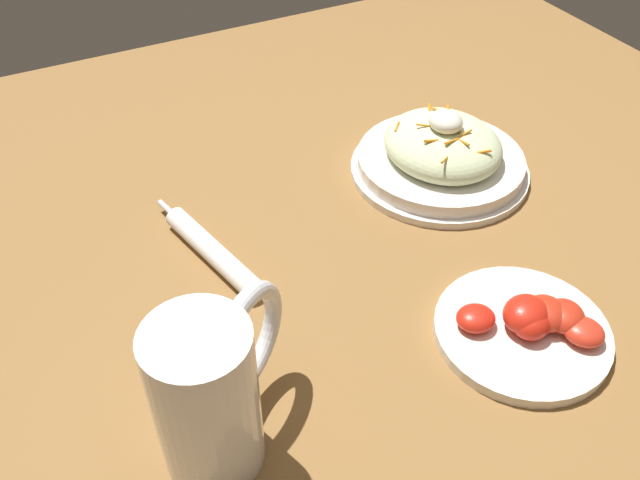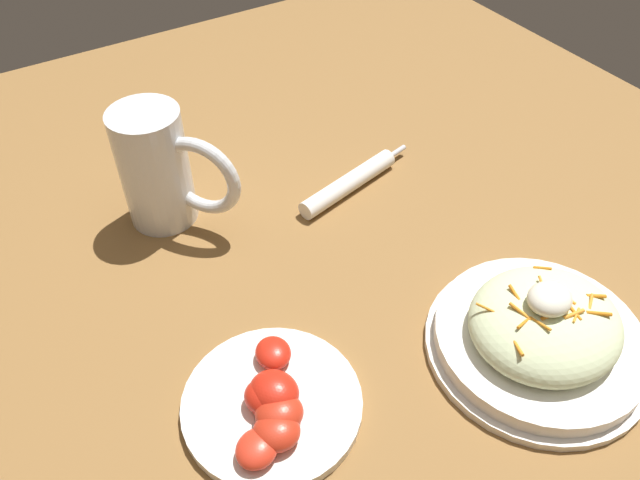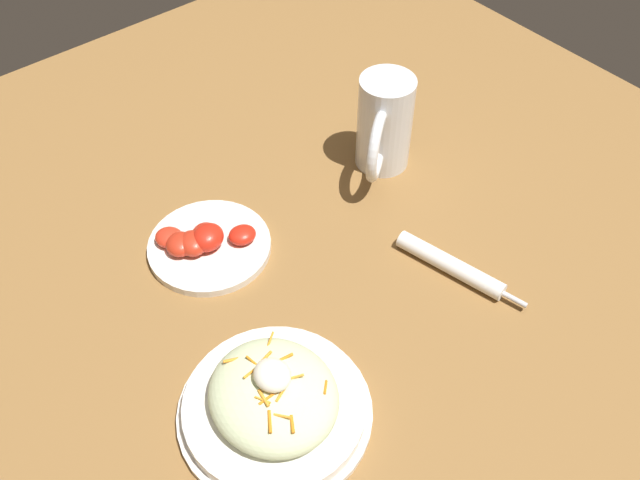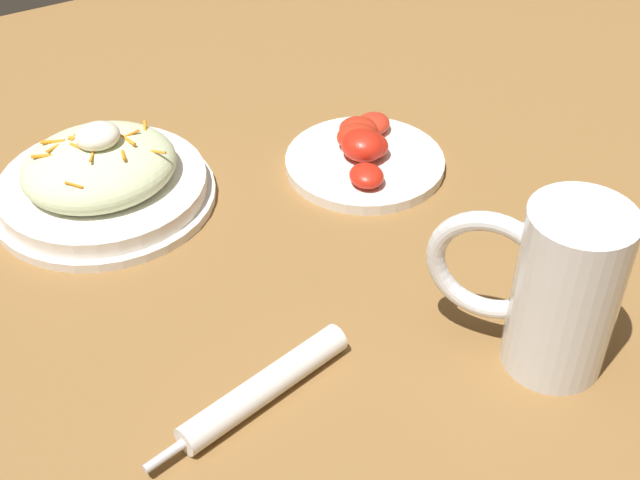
# 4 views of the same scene
# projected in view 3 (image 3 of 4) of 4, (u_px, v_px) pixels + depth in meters

# --- Properties ---
(ground_plane) EXTENTS (1.43, 1.43, 0.00)m
(ground_plane) POSITION_uv_depth(u_px,v_px,m) (315.00, 253.00, 1.03)
(ground_plane) COLOR olive
(salad_plate) EXTENTS (0.24, 0.24, 0.10)m
(salad_plate) POSITION_uv_depth(u_px,v_px,m) (274.00, 402.00, 0.83)
(salad_plate) COLOR white
(salad_plate) RESTS_ON ground_plane
(beer_mug) EXTENTS (0.12, 0.14, 0.16)m
(beer_mug) POSITION_uv_depth(u_px,v_px,m) (383.00, 130.00, 1.11)
(beer_mug) COLOR white
(beer_mug) RESTS_ON ground_plane
(napkin_roll) EXTENTS (0.20, 0.06, 0.03)m
(napkin_roll) POSITION_uv_depth(u_px,v_px,m) (451.00, 265.00, 1.00)
(napkin_roll) COLOR white
(napkin_roll) RESTS_ON ground_plane
(tomato_plate) EXTENTS (0.18, 0.18, 0.05)m
(tomato_plate) POSITION_uv_depth(u_px,v_px,m) (205.00, 243.00, 1.02)
(tomato_plate) COLOR white
(tomato_plate) RESTS_ON ground_plane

